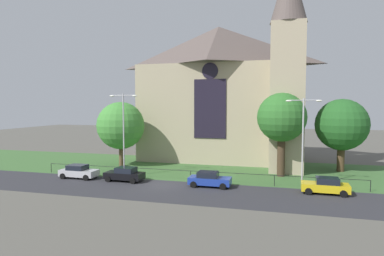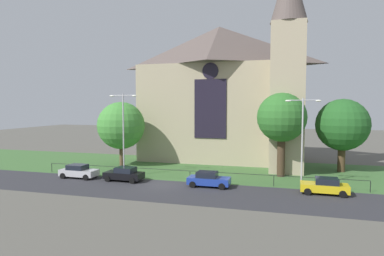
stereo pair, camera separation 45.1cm
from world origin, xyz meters
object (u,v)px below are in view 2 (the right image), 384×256
at_px(parked_car_silver, 79,171).
at_px(parked_car_black, 124,174).
at_px(tree_right_near, 282,118).
at_px(streetlamp_far, 302,132).
at_px(tree_right_far, 342,125).
at_px(parked_car_yellow, 325,186).
at_px(tree_left_near, 121,126).
at_px(streetlamp_near, 123,125).
at_px(church_building, 223,91).
at_px(parked_car_blue, 209,179).

xyz_separation_m(parked_car_silver, parked_car_black, (5.67, -0.00, 0.00)).
relative_size(tree_right_near, streetlamp_far, 1.09).
relative_size(tree_right_far, parked_car_yellow, 2.12).
height_order(parked_car_silver, parked_car_black, same).
distance_m(tree_left_near, parked_car_black, 10.37).
height_order(tree_right_near, parked_car_black, tree_right_near).
distance_m(tree_left_near, streetlamp_near, 7.20).
height_order(tree_left_near, tree_right_far, tree_right_far).
bearing_deg(parked_car_silver, tree_right_far, 22.94).
distance_m(church_building, parked_car_blue, 19.83).
bearing_deg(tree_right_near, streetlamp_near, -163.14).
distance_m(parked_car_silver, parked_car_blue, 15.02).
relative_size(tree_right_near, parked_car_black, 2.26).
distance_m(parked_car_silver, parked_car_yellow, 25.96).
bearing_deg(tree_right_far, streetlamp_far, -116.97).
bearing_deg(tree_right_far, church_building, 161.00).
height_order(streetlamp_near, parked_car_black, streetlamp_near).
relative_size(church_building, tree_right_near, 2.70).
bearing_deg(tree_right_near, parked_car_blue, -134.50).
bearing_deg(parked_car_black, church_building, -111.71).
xyz_separation_m(tree_right_near, parked_car_black, (-16.28, -7.04, -5.98)).
distance_m(tree_right_near, parked_car_yellow, 9.96).
relative_size(church_building, streetlamp_near, 2.74).
distance_m(church_building, tree_right_far, 17.30).
height_order(streetlamp_far, parked_car_silver, streetlamp_far).
distance_m(church_building, streetlamp_far, 19.38).
xyz_separation_m(streetlamp_near, parked_car_silver, (-4.71, -1.81, -5.17)).
height_order(tree_left_near, parked_car_yellow, tree_left_near).
xyz_separation_m(tree_left_near, tree_right_far, (27.94, 3.80, 0.30)).
bearing_deg(parked_car_silver, streetlamp_far, 5.08).
distance_m(tree_right_near, parked_car_black, 18.71).
xyz_separation_m(streetlamp_near, parked_car_black, (0.97, -1.81, -5.17)).
relative_size(tree_right_far, parked_car_blue, 2.13).
distance_m(tree_right_near, parked_car_blue, 11.55).
bearing_deg(church_building, parked_car_blue, -84.32).
relative_size(church_building, parked_car_blue, 6.18).
xyz_separation_m(tree_right_near, parked_car_blue, (-6.93, -7.05, -5.98)).
bearing_deg(streetlamp_far, tree_right_near, 111.20).
bearing_deg(streetlamp_far, parked_car_black, -174.35).
height_order(tree_right_far, streetlamp_far, tree_right_far).
xyz_separation_m(tree_left_near, parked_car_yellow, (24.81, -7.91, -4.71)).
distance_m(tree_right_far, parked_car_silver, 31.80).
bearing_deg(church_building, parked_car_yellow, -53.55).
distance_m(church_building, parked_car_silver, 23.80).
height_order(tree_right_near, streetlamp_near, tree_right_near).
distance_m(parked_car_silver, parked_car_black, 5.67).
xyz_separation_m(streetlamp_far, parked_car_yellow, (1.98, -1.66, -4.84)).
relative_size(church_building, parked_car_yellow, 6.14).
xyz_separation_m(church_building, streetlamp_far, (10.67, -15.48, -4.69)).
bearing_deg(parked_car_black, tree_right_near, -154.52).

